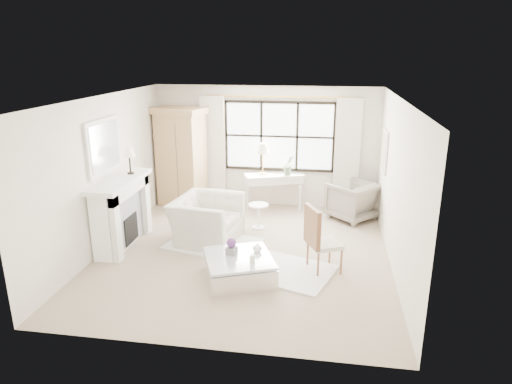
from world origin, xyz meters
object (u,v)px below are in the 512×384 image
armoire (181,157)px  coffee_table (239,268)px  console_table (274,192)px  club_armchair (207,219)px

armoire → coffee_table: size_ratio=1.72×
console_table → coffee_table: (-0.14, -3.40, -0.22)m
console_table → coffee_table: bearing=-112.5°
armoire → club_armchair: (1.08, -1.92, -0.73)m
club_armchair → armoire: bearing=37.7°
armoire → console_table: size_ratio=1.63×
console_table → coffee_table: size_ratio=1.06×
club_armchair → console_table: bearing=-19.1°
armoire → console_table: armoire is taller
armoire → coffee_table: armoire is taller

